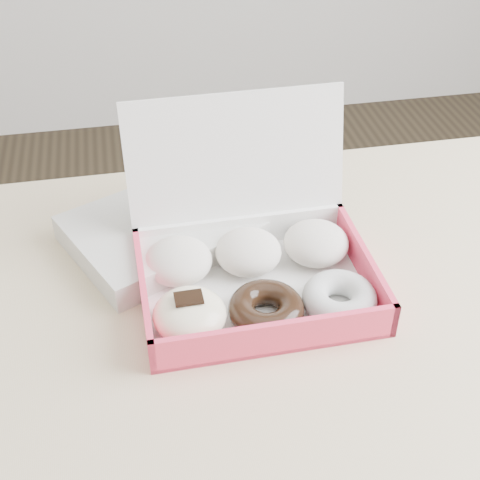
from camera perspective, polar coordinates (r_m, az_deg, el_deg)
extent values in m
cube|color=#D4BB8B|center=(0.81, 6.12, -8.84)|extent=(1.20, 0.80, 0.04)
cube|color=white|center=(0.84, 1.42, -4.51)|extent=(0.29, 0.21, 0.01)
cube|color=#FF3C5D|center=(0.76, 3.16, -8.39)|extent=(0.29, 0.01, 0.05)
cube|color=white|center=(0.90, 0.03, 0.71)|extent=(0.29, 0.01, 0.05)
cube|color=#FF3C5D|center=(0.81, -8.20, -4.71)|extent=(0.01, 0.21, 0.05)
cube|color=#FF3C5D|center=(0.86, 10.52, -2.15)|extent=(0.01, 0.21, 0.05)
cube|color=white|center=(0.87, -0.25, 5.77)|extent=(0.29, 0.06, 0.21)
ellipsoid|color=white|center=(0.85, -5.27, -1.77)|extent=(0.09, 0.09, 0.05)
ellipsoid|color=white|center=(0.86, 0.72, -1.00)|extent=(0.09, 0.09, 0.05)
ellipsoid|color=white|center=(0.88, 6.50, -0.25)|extent=(0.09, 0.09, 0.05)
ellipsoid|color=#FDEEC5|center=(0.78, -4.31, -6.36)|extent=(0.09, 0.09, 0.05)
cube|color=black|center=(0.76, -4.40, -4.95)|extent=(0.03, 0.02, 0.00)
torus|color=black|center=(0.79, 2.24, -5.88)|extent=(0.09, 0.09, 0.03)
torus|color=silver|center=(0.81, 8.48, -4.93)|extent=(0.09, 0.09, 0.03)
cube|color=silver|center=(0.92, -6.78, 0.79)|extent=(0.29, 0.27, 0.04)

